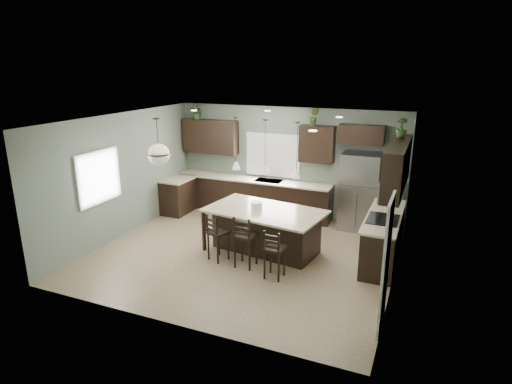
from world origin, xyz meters
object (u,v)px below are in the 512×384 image
Objects in this scene: bar_stool_center at (246,241)px; bar_stool_right at (275,254)px; kitchen_island at (265,231)px; bar_stool_left at (218,237)px; serving_dish at (257,205)px; refrigerator at (360,192)px; plant_back_left at (197,112)px.

bar_stool_right is (0.68, -0.23, -0.05)m from bar_stool_center.
bar_stool_right is (0.60, -1.02, 0.02)m from kitchen_island.
bar_stool_left is 1.01× the size of bar_stool_right.
serving_dish is at bearing 180.00° from kitchen_island.
kitchen_island is 0.80m from bar_stool_center.
refrigerator is at bearing 61.63° from kitchen_island.
plant_back_left reaches higher than bar_stool_left.
serving_dish is at bearing 99.82° from bar_stool_center.
serving_dish is at bearing -130.53° from refrigerator.
bar_stool_center is at bearing -81.97° from serving_dish.
bar_stool_center reaches higher than bar_stool_right.
refrigerator reaches higher than serving_dish.
plant_back_left is at bearing 133.95° from bar_stool_center.
kitchen_island is 0.57m from serving_dish.
kitchen_island is 4.24m from plant_back_left.
refrigerator reaches higher than bar_stool_center.
kitchen_island is at bearing 85.83° from bar_stool_center.
refrigerator is at bearing 49.47° from serving_dish.
plant_back_left reaches higher than serving_dish.
bar_stool_right is at bearing -16.60° from bar_stool_center.
refrigerator is 4.87× the size of plant_back_left.
serving_dish is 1.41m from bar_stool_right.
kitchen_island is 2.48× the size of bar_stool_right.
plant_back_left is (-2.15, 3.02, 2.10)m from bar_stool_left.
serving_dish reaches higher than bar_stool_right.
bar_stool_left is 0.63m from bar_stool_center.
plant_back_left is (-4.45, 0.16, 1.67)m from refrigerator.
serving_dish and bar_stool_center have the same top height.
bar_stool_left is at bearing -123.65° from serving_dish.
bar_stool_center is (-0.08, -0.79, 0.07)m from kitchen_island.
bar_stool_right reaches higher than kitchen_island.
bar_stool_center is (-1.67, -2.91, -0.39)m from refrigerator.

